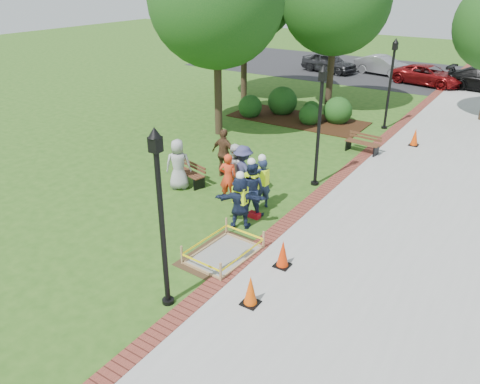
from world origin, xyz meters
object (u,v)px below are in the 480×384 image
Objects in this scene: hivis_worker_b at (262,181)px; hivis_worker_a at (240,200)px; hivis_worker_c at (251,187)px; cone_front at (251,291)px; wet_concrete_pad at (224,249)px; bench_near at (189,177)px; lamp_near at (161,208)px.

hivis_worker_a is at bearing -84.47° from hivis_worker_b.
hivis_worker_b is 0.60m from hivis_worker_c.
wet_concrete_pad is at bearing 141.69° from cone_front.
hivis_worker_c is (3.13, -0.78, 0.70)m from bench_near.
hivis_worker_b reaches higher than bench_near.
cone_front is 3.69m from hivis_worker_a.
hivis_worker_b is at bearing 95.53° from hivis_worker_a.
wet_concrete_pad is 1.61× the size of bench_near.
wet_concrete_pad is 1.80m from hivis_worker_a.
bench_near is at bearing 153.46° from hivis_worker_a.
bench_near is 0.35× the size of lamp_near.
wet_concrete_pad is 1.25× the size of hivis_worker_c.
lamp_near is 2.35× the size of hivis_worker_a.
lamp_near is (-1.64, -1.00, 2.10)m from cone_front.
cone_front is 0.18× the size of lamp_near.
lamp_near reaches higher than cone_front.
wet_concrete_pad is 3.23m from lamp_near.
hivis_worker_c reaches higher than bench_near.
hivis_worker_c is (-2.35, 3.79, 0.57)m from cone_front.
hivis_worker_b reaches higher than hivis_worker_a.
wet_concrete_pad is 3.05× the size of cone_front.
hivis_worker_c is at bearing 121.86° from cone_front.
cone_front reaches higher than wet_concrete_pad.
cone_front reaches higher than bench_near.
lamp_near is (0.04, -2.33, 2.25)m from wet_concrete_pad.
wet_concrete_pad is 4.99m from bench_near.
hivis_worker_c reaches higher than hivis_worker_b.
lamp_near is at bearing -88.90° from wet_concrete_pad.
bench_near is (-3.80, 3.24, 0.01)m from wet_concrete_pad.
wet_concrete_pad is 2.65m from hivis_worker_c.
hivis_worker_a is 0.98× the size of hivis_worker_b.
hivis_worker_a is (3.29, -1.64, 0.66)m from bench_near.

